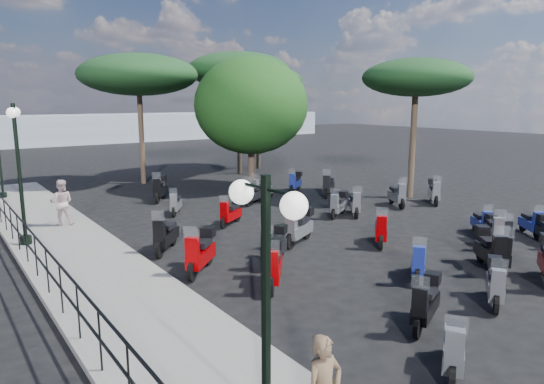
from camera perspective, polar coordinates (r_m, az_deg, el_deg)
ground at (r=15.46m, az=5.72°, el=-6.60°), size 120.00×120.00×0.00m
sidewalk at (r=15.10m, az=-21.54°, el=-7.44°), size 3.00×30.00×0.15m
railing at (r=14.45m, az=-26.57°, el=-5.24°), size 0.04×26.04×1.10m
lamp_post_0 at (r=5.15m, az=-0.70°, el=-15.89°), size 0.30×1.10×3.74m
lamp_post_1 at (r=16.68m, az=-27.65°, el=2.78°), size 0.53×1.26×4.36m
pedestrian_far at (r=18.99m, az=-23.53°, el=-1.13°), size 0.99×0.90×1.66m
scooter_0 at (r=10.67m, az=17.61°, el=-12.42°), size 1.52×0.87×1.29m
scooter_1 at (r=9.13m, az=20.60°, el=-16.95°), size 1.43×1.01×1.31m
scooter_2 at (r=12.20m, az=0.19°, el=-8.74°), size 1.26×1.44×1.39m
scooter_3 at (r=13.27m, az=-8.40°, el=-7.11°), size 1.46×1.38×1.46m
scooter_4 at (r=15.23m, az=-12.41°, el=-5.11°), size 1.30×1.42×1.44m
scooter_5 at (r=20.10m, az=-11.25°, el=-1.47°), size 0.95×1.29×1.20m
scooter_7 at (r=12.31m, az=24.78°, el=-9.82°), size 1.40×1.02×1.27m
scooter_8 at (r=15.73m, az=3.21°, el=-4.18°), size 1.69×1.03×1.45m
scooter_9 at (r=13.83m, az=0.22°, el=-6.48°), size 1.45×1.07×1.32m
scooter_10 at (r=18.12m, az=-4.86°, el=-2.46°), size 1.38×0.98×1.24m
scooter_11 at (r=22.98m, az=-13.06°, el=0.31°), size 1.18×1.59×1.44m
scooter_13 at (r=14.76m, az=25.62°, el=-6.54°), size 1.54×1.00×1.37m
scooter_14 at (r=13.31m, az=16.89°, el=-7.92°), size 1.35×1.03×1.27m
scooter_15 at (r=16.01m, az=12.68°, el=-4.45°), size 1.32×1.24×1.36m
scooter_16 at (r=19.56m, az=7.86°, el=-1.53°), size 1.44×0.90×1.24m
scooter_17 at (r=22.53m, az=-1.24°, el=0.18°), size 1.62×0.76×1.33m
scooter_19 at (r=14.68m, az=24.25°, el=-6.29°), size 1.25×1.49×1.41m
scooter_21 at (r=19.84m, az=9.71°, el=-1.45°), size 1.09×1.37×1.31m
scooter_22 at (r=21.65m, az=-2.12°, el=-0.27°), size 1.50×0.95×1.33m
scooter_23 at (r=23.60m, az=6.64°, el=0.66°), size 1.46×1.19×1.42m
scooter_25 at (r=18.93m, az=28.16°, el=-3.32°), size 1.00×1.21×1.18m
scooter_26 at (r=17.03m, az=24.68°, el=-4.30°), size 1.33×1.17×1.33m
scooter_27 at (r=21.87m, az=14.50°, el=-0.44°), size 1.00×1.57×1.39m
scooter_28 at (r=23.02m, az=18.54°, el=-0.03°), size 1.33×1.33×1.37m
scooter_29 at (r=24.74m, az=2.77°, el=1.14°), size 1.37×1.03×1.25m
scooter_30 at (r=18.27m, az=23.41°, el=-3.40°), size 1.00×1.21×1.18m
scooter_31 at (r=17.19m, az=25.08°, el=-4.25°), size 0.95×1.32×1.19m
broadleaf_tree at (r=25.47m, az=-2.50°, el=10.13°), size 5.92×5.92×6.85m
pine_0 at (r=30.56m, az=-3.97°, el=14.06°), size 6.29×6.29×7.50m
pine_1 at (r=32.92m, az=-1.66°, el=12.95°), size 5.93×5.93×6.92m
pine_2 at (r=27.79m, az=-15.44°, el=13.13°), size 6.42×6.42×7.07m
pine_3 at (r=23.91m, az=16.61°, el=12.72°), size 5.02×5.02×6.50m
distant_hills at (r=56.96m, az=-25.92°, el=6.56°), size 70.00×8.00×3.00m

